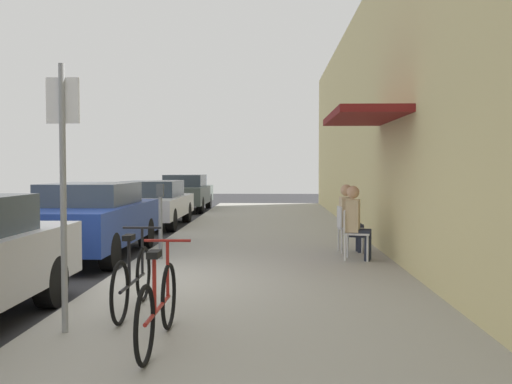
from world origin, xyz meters
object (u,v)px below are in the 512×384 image
(seated_patron_0, at_px, (356,220))
(cafe_chair_1, at_px, (346,226))
(parked_car_2, at_px, (153,203))
(parked_car_3, at_px, (185,192))
(cafe_chair_0, at_px, (353,231))
(seated_patron_1, at_px, (349,216))
(street_sign, at_px, (63,176))
(parking_meter, at_px, (160,216))
(bicycle_0, at_px, (158,306))
(parked_car_1, at_px, (90,219))
(bicycle_1, at_px, (133,280))

(seated_patron_0, xyz_separation_m, cafe_chair_1, (-0.06, 0.91, -0.19))
(parked_car_2, bearing_deg, parked_car_3, 90.00)
(cafe_chair_0, xyz_separation_m, seated_patron_1, (0.06, 0.90, 0.19))
(cafe_chair_1, bearing_deg, seated_patron_1, 2.77)
(seated_patron_0, bearing_deg, cafe_chair_1, 93.81)
(street_sign, bearing_deg, seated_patron_1, 57.22)
(cafe_chair_1, bearing_deg, parking_meter, -164.46)
(parking_meter, relative_size, cafe_chair_0, 1.52)
(parked_car_3, bearing_deg, bicycle_0, -81.96)
(parked_car_1, xyz_separation_m, bicycle_1, (1.97, -4.56, -0.27))
(parking_meter, xyz_separation_m, bicycle_0, (0.94, -4.84, -0.41))
(parked_car_2, height_order, parked_car_3, parked_car_3)
(parked_car_2, height_order, bicycle_1, parked_car_2)
(parked_car_1, xyz_separation_m, parked_car_3, (0.00, 11.90, 0.00))
(parked_car_1, height_order, parking_meter, parking_meter)
(parked_car_3, height_order, bicycle_1, parked_car_3)
(bicycle_1, bearing_deg, parking_meter, 96.50)
(parked_car_3, height_order, seated_patron_1, parked_car_3)
(bicycle_0, bearing_deg, parking_meter, 101.00)
(parking_meter, bearing_deg, seated_patron_0, 0.42)
(parking_meter, distance_m, street_sign, 4.52)
(parking_meter, bearing_deg, street_sign, -90.64)
(parked_car_1, relative_size, cafe_chair_1, 5.06)
(parked_car_1, distance_m, bicycle_0, 6.27)
(seated_patron_1, bearing_deg, cafe_chair_0, -93.68)
(bicycle_1, distance_m, seated_patron_0, 4.77)
(street_sign, bearing_deg, parked_car_2, 97.67)
(parked_car_1, bearing_deg, parked_car_3, 90.00)
(seated_patron_0, relative_size, cafe_chair_1, 1.48)
(parking_meter, bearing_deg, parked_car_2, 103.07)
(parked_car_2, xyz_separation_m, bicycle_0, (2.49, -11.52, -0.22))
(parked_car_1, distance_m, cafe_chair_1, 4.92)
(bicycle_0, relative_size, seated_patron_1, 1.33)
(parked_car_3, relative_size, parking_meter, 3.33)
(street_sign, bearing_deg, bicycle_1, 59.62)
(parking_meter, height_order, cafe_chair_1, parking_meter)
(street_sign, distance_m, bicycle_0, 1.57)
(street_sign, relative_size, cafe_chair_1, 2.99)
(street_sign, height_order, seated_patron_1, street_sign)
(bicycle_1, distance_m, cafe_chair_0, 4.74)
(bicycle_0, bearing_deg, parked_car_3, 98.04)
(parked_car_3, relative_size, street_sign, 1.69)
(parked_car_3, bearing_deg, bicycle_1, -83.18)
(parked_car_1, relative_size, cafe_chair_0, 5.06)
(bicycle_1, bearing_deg, seated_patron_0, 50.78)
(parked_car_3, distance_m, seated_patron_0, 13.71)
(parked_car_3, bearing_deg, seated_patron_0, -68.71)
(street_sign, xyz_separation_m, seated_patron_0, (3.48, 4.48, -0.82))
(bicycle_0, relative_size, cafe_chair_0, 1.97)
(parked_car_1, xyz_separation_m, seated_patron_1, (4.98, 0.04, 0.07))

